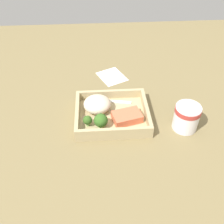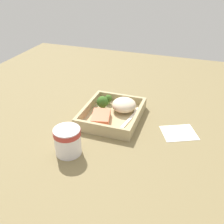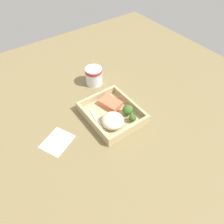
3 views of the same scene
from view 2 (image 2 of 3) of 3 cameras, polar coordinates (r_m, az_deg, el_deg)
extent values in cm
cube|color=olive|center=(100.04, 0.00, -1.82)|extent=(160.00, 160.00, 2.00)
cube|color=tan|center=(99.19, 0.00, -1.04)|extent=(24.64, 20.76, 1.20)
cube|color=tan|center=(95.75, 5.54, -0.91)|extent=(24.64, 1.20, 3.23)
cube|color=tan|center=(101.23, -5.24, 0.98)|extent=(24.64, 1.20, 3.23)
cube|color=tan|center=(88.77, -2.48, -3.58)|extent=(1.20, 18.36, 3.23)
cube|color=tan|center=(107.80, 2.04, 3.05)|extent=(1.20, 18.36, 3.23)
cube|color=#E36946|center=(95.11, -2.43, -1.22)|extent=(10.64, 8.39, 2.69)
ellipsoid|color=beige|center=(100.79, 2.63, 1.55)|extent=(9.44, 9.30, 5.11)
cylinder|color=#80AB5A|center=(103.26, -2.07, 1.21)|extent=(1.73, 1.73, 1.61)
sphere|color=#355F1F|center=(102.26, -2.09, 2.22)|extent=(4.54, 4.54, 4.54)
cylinder|color=#84AD64|center=(106.50, -0.79, 2.19)|extent=(1.15, 1.15, 1.56)
sphere|color=#35591E|center=(105.74, -0.79, 2.96)|extent=(3.02, 3.02, 3.02)
cube|color=white|center=(95.95, 3.74, -1.74)|extent=(12.41, 3.20, 0.44)
cube|color=white|center=(102.16, 5.66, 0.34)|extent=(3.73, 2.75, 0.44)
cylinder|color=white|center=(81.36, -9.61, -6.29)|extent=(8.10, 8.10, 8.77)
cylinder|color=#B23833|center=(79.50, -9.81, -4.44)|extent=(8.35, 8.35, 1.58)
cube|color=white|center=(94.21, 14.37, -4.39)|extent=(13.55, 14.45, 0.24)
camera|label=1|loc=(1.26, -34.09, 30.44)|focal=42.00mm
camera|label=3|loc=(1.33, 28.67, 35.14)|focal=35.00mm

